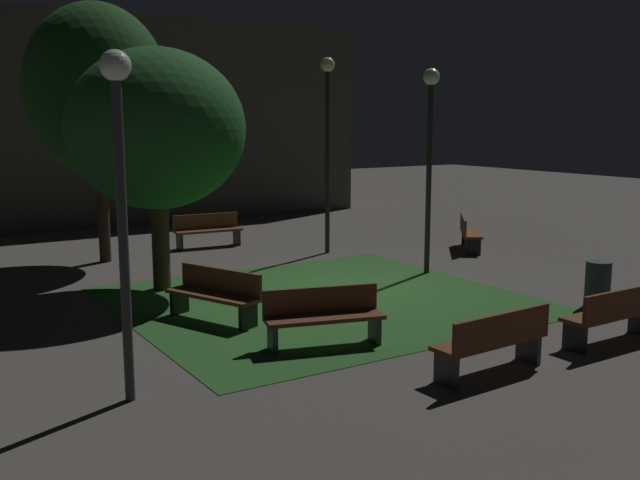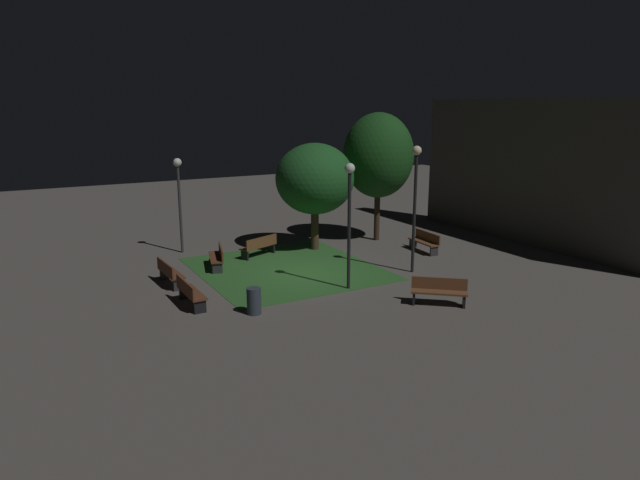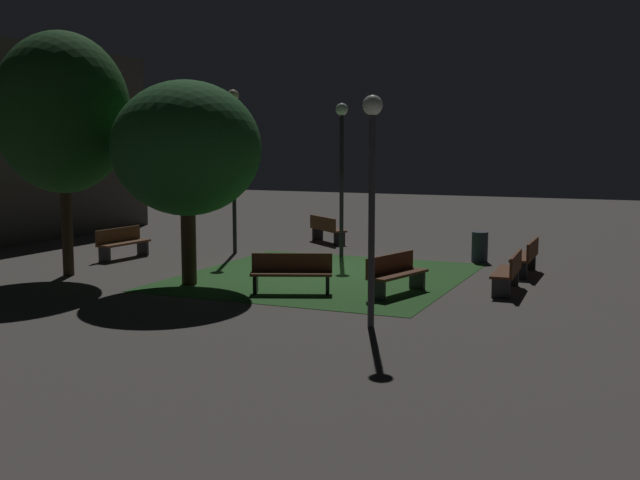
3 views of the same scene
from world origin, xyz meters
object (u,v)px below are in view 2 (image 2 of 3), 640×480
lamp_post_plaza_west (179,188)px  bench_back_row (425,241)px  bench_corner (259,246)px  bench_lawn_edge (218,256)px  tree_back_left (315,179)px  bench_path_side (439,291)px  trash_bin (254,301)px  tree_tall_center (378,156)px  lamp_post_near_wall (349,204)px  bench_front_left (190,292)px  bench_front_right (169,272)px  lamp_post_path_center (415,188)px

lamp_post_plaza_west → bench_back_row: bearing=61.7°
bench_corner → lamp_post_plaza_west: (-2.33, -2.71, 2.38)m
bench_lawn_edge → tree_back_left: bearing=99.1°
bench_path_side → trash_bin: size_ratio=2.00×
lamp_post_plaza_west → tree_tall_center: bearing=76.2°
bench_corner → tree_tall_center: (-0.14, 6.18, 3.57)m
bench_back_row → lamp_post_near_wall: size_ratio=0.41×
bench_front_left → bench_front_right: bearing=180.0°
bench_corner → lamp_post_near_wall: bearing=10.7°
bench_front_left → bench_lawn_edge: same height
bench_corner → lamp_post_path_center: size_ratio=0.38×
tree_back_left → lamp_post_near_wall: tree_back_left is taller
bench_front_left → bench_lawn_edge: (-3.79, 2.27, 0.00)m
bench_corner → lamp_post_plaza_west: size_ratio=0.44×
bench_back_row → lamp_post_near_wall: bearing=-64.1°
bench_path_side → bench_back_row: bearing=144.5°
bench_front_left → bench_lawn_edge: size_ratio=0.97×
bench_front_right → tree_tall_center: 11.39m
bench_front_left → lamp_post_path_center: 9.18m
trash_bin → tree_back_left: bearing=138.3°
bench_front_right → bench_front_left: 2.52m
tree_tall_center → lamp_post_near_wall: bearing=-42.1°
lamp_post_near_wall → bench_back_row: bearing=115.9°
bench_front_left → tree_tall_center: 12.14m
bench_front_right → lamp_post_plaza_west: bearing=158.8°
bench_path_side → lamp_post_plaza_west: size_ratio=0.41×
bench_front_right → bench_corner: (-2.07, 4.41, 0.00)m
bench_front_left → tree_tall_center: (-4.73, 10.59, 3.57)m
bench_front_left → bench_back_row: same height
lamp_post_plaza_west → bench_front_left: bearing=-13.9°
tree_back_left → lamp_post_plaza_west: bearing=-113.5°
bench_back_row → tree_back_left: 5.61m
bench_front_left → trash_bin: bench_front_left is taller
bench_front_right → bench_path_side: 9.56m
bench_corner → trash_bin: bench_corner is taller
bench_front_left → bench_corner: size_ratio=0.98×
bench_path_side → tree_tall_center: tree_tall_center is taller
tree_tall_center → bench_lawn_edge: bearing=-83.5°
bench_back_row → lamp_post_plaza_west: 11.02m
bench_path_side → lamp_post_plaza_west: (-10.74, -5.45, 2.38)m
bench_corner → bench_path_side: 8.85m
trash_bin → bench_front_right: bearing=-159.7°
bench_front_left → trash_bin: size_ratio=2.13×
tree_tall_center → trash_bin: size_ratio=7.15×
tree_tall_center → lamp_post_plaza_west: bearing=-103.8°
tree_tall_center → lamp_post_near_wall: size_ratio=1.36×
bench_corner → lamp_post_path_center: 7.19m
bench_path_side → tree_back_left: (-8.38, -0.05, 2.70)m
bench_path_side → tree_back_left: tree_back_left is taller
bench_path_side → tree_tall_center: bearing=158.1°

